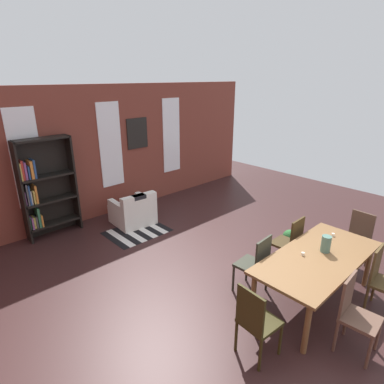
% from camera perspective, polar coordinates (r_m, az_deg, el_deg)
% --- Properties ---
extents(ground_plane, '(11.69, 11.69, 0.00)m').
position_cam_1_polar(ground_plane, '(5.10, 14.60, -18.05)').
color(ground_plane, '#371E1E').
extents(back_wall_brick, '(8.67, 0.12, 2.94)m').
position_cam_1_polar(back_wall_brick, '(7.61, -14.54, 7.09)').
color(back_wall_brick, brown).
rests_on(back_wall_brick, ground).
extents(window_pane_0, '(0.55, 0.02, 1.91)m').
position_cam_1_polar(window_pane_0, '(6.86, -27.48, 5.34)').
color(window_pane_0, white).
extents(window_pane_1, '(0.55, 0.02, 1.91)m').
position_cam_1_polar(window_pane_1, '(7.52, -14.37, 8.10)').
color(window_pane_1, white).
extents(window_pane_2, '(0.55, 0.02, 1.91)m').
position_cam_1_polar(window_pane_2, '(8.51, -3.71, 10.01)').
color(window_pane_2, white).
extents(dining_table, '(2.09, 0.96, 0.75)m').
position_cam_1_polar(dining_table, '(4.86, 21.62, -11.35)').
color(dining_table, brown).
rests_on(dining_table, ground).
extents(vase_on_table, '(0.13, 0.13, 0.24)m').
position_cam_1_polar(vase_on_table, '(4.91, 22.83, -8.55)').
color(vase_on_table, '#4C7266').
rests_on(vase_on_table, dining_table).
extents(tealight_candle_0, '(0.04, 0.04, 0.04)m').
position_cam_1_polar(tealight_candle_0, '(4.75, 19.22, -10.42)').
color(tealight_candle_0, silver).
rests_on(tealight_candle_0, dining_table).
extents(tealight_candle_1, '(0.04, 0.04, 0.05)m').
position_cam_1_polar(tealight_candle_1, '(5.45, 23.91, -7.00)').
color(tealight_candle_1, silver).
rests_on(tealight_candle_1, dining_table).
extents(dining_chair_near_right, '(0.42, 0.42, 0.95)m').
position_cam_1_polar(dining_chair_near_right, '(5.15, 30.94, -13.20)').
color(dining_chair_near_right, '#4B381D').
rests_on(dining_chair_near_right, ground).
extents(dining_chair_head_left, '(0.43, 0.43, 0.95)m').
position_cam_1_polar(dining_chair_head_left, '(3.92, 11.31, -21.56)').
color(dining_chair_head_left, '#312B11').
rests_on(dining_chair_head_left, ground).
extents(dining_chair_head_right, '(0.43, 0.43, 0.95)m').
position_cam_1_polar(dining_chair_head_right, '(6.13, 27.38, -7.29)').
color(dining_chair_head_right, '#4E382B').
rests_on(dining_chair_head_right, ground).
extents(dining_chair_far_right, '(0.41, 0.41, 0.95)m').
position_cam_1_polar(dining_chair_far_right, '(5.58, 17.05, -8.48)').
color(dining_chair_far_right, '#392A13').
rests_on(dining_chair_far_right, ground).
extents(dining_chair_near_left, '(0.43, 0.43, 0.95)m').
position_cam_1_polar(dining_chair_near_left, '(4.38, 27.09, -18.61)').
color(dining_chair_near_left, brown).
rests_on(dining_chair_near_left, ground).
extents(dining_chair_far_left, '(0.43, 0.43, 0.95)m').
position_cam_1_polar(dining_chair_far_left, '(4.88, 11.30, -12.35)').
color(dining_chair_far_left, '#2E3025').
rests_on(dining_chair_far_left, ground).
extents(bookshelf_tall, '(1.05, 0.29, 2.00)m').
position_cam_1_polar(bookshelf_tall, '(6.91, -24.99, 0.58)').
color(bookshelf_tall, black).
rests_on(bookshelf_tall, ground).
extents(armchair_white, '(0.85, 0.85, 0.75)m').
position_cam_1_polar(armchair_white, '(7.15, -10.44, -3.48)').
color(armchair_white, white).
rests_on(armchair_white, ground).
extents(potted_plant_by_shelf, '(0.26, 0.26, 0.40)m').
position_cam_1_polar(potted_plant_by_shelf, '(6.32, 17.02, -8.12)').
color(potted_plant_by_shelf, silver).
rests_on(potted_plant_by_shelf, ground).
extents(striped_rug, '(1.22, 0.94, 0.01)m').
position_cam_1_polar(striped_rug, '(6.87, -9.79, -6.97)').
color(striped_rug, black).
rests_on(striped_rug, ground).
extents(framed_picture, '(0.56, 0.03, 0.72)m').
position_cam_1_polar(framed_picture, '(7.85, -9.77, 10.30)').
color(framed_picture, black).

